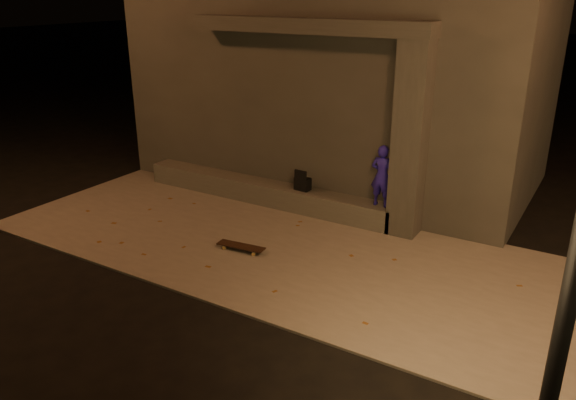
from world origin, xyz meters
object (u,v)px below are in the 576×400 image
Objects in this scene: skateboarder at (382,176)px; skateboard at (241,246)px; column at (410,141)px; backpack at (303,183)px.

skateboarder reaches higher than skateboard.
column is 2.98× the size of skateboarder.
skateboarder is at bearing 180.00° from column.
skateboard is (-1.70, -2.28, -0.97)m from skateboarder.
column is 8.05× the size of backpack.
backpack is at bearing 1.10° from skateboarder.
column is 3.60m from skateboard.
skateboard is (0.04, -2.28, -0.52)m from backpack.
skateboarder is 2.70× the size of backpack.
column reaches higher than skateboard.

